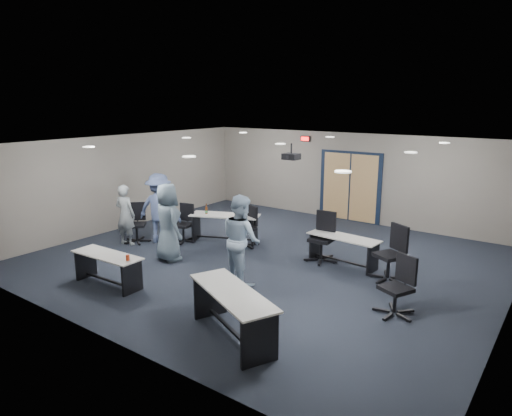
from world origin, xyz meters
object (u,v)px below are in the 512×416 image
Objects in this scene: table_back_right at (343,246)px; person_lightblue at (241,239)px; table_front_left at (108,264)px; table_front_right at (232,306)px; chair_back_a at (183,224)px; chair_back_c at (322,237)px; person_gray at (125,215)px; chair_loose_left at (136,223)px; person_plaid at (168,222)px; table_back_left at (225,223)px; person_back at (159,208)px; chair_back_d at (389,253)px; chair_back_b at (245,227)px; chair_loose_right at (396,286)px.

person_lightblue is at bearing -116.17° from table_back_right.
table_front_right reaches higher than table_front_left.
chair_back_a is 0.87× the size of chair_back_c.
table_front_right is 5.66m from person_gray.
chair_loose_left is (-1.80, 2.22, 0.07)m from table_front_left.
person_plaid reaches higher than chair_back_a.
chair_back_a reaches higher than table_back_right.
table_back_right is 4.05m from person_plaid.
chair_back_a is 0.64× the size of person_gray.
table_front_left is 2.86m from chair_loose_left.
person_plaid is at bearing 175.64° from table_front_right.
person_back is (-1.33, -1.03, 0.41)m from table_back_left.
person_lightblue reaches higher than table_back_right.
person_lightblue is (-1.27, -2.13, 0.46)m from table_back_right.
person_gray is (-5.24, 2.13, 0.25)m from table_front_right.
chair_back_d is at bearing -23.93° from table_back_left.
chair_back_a is (-4.19, 3.14, -0.03)m from table_front_right.
person_plaid reaches higher than table_back_left.
chair_loose_left is at bearing -128.98° from chair_back_b.
chair_loose_left is at bearing -156.08° from chair_loose_right.
chair_back_a is (-0.86, -0.66, -0.01)m from table_back_left.
chair_back_d is (5.31, 0.61, 0.08)m from chair_back_a.
table_back_left is at bearing 178.91° from chair_back_c.
person_gray is 0.87m from person_back.
chair_back_c is (3.64, 0.81, 0.07)m from chair_back_a.
chair_back_b is 1.01× the size of chair_loose_left.
chair_loose_right is (5.11, -1.53, 0.02)m from table_back_left.
chair_back_d reaches higher than chair_back_b.
chair_back_b is at bearing -94.93° from person_plaid.
chair_loose_left is 0.74m from person_back.
table_front_right is at bearing -72.02° from table_back_left.
chair_back_c is 1.69m from chair_back_d.
table_front_left is at bearing -113.13° from chair_back_d.
table_back_left is at bearing -75.45° from person_plaid.
chair_back_d reaches higher than chair_loose_left.
table_back_right is 4.82m from person_back.
table_front_left is 0.80× the size of table_front_right.
person_back reaches higher than table_front_right.
chair_back_b is 2.88m from chair_loose_left.
chair_back_c reaches higher than chair_loose_right.
chair_loose_right is at bearing 170.91° from person_gray.
person_back is at bearing -165.45° from table_back_left.
person_gray is (-5.21, -1.89, 0.33)m from table_back_right.
person_gray is at bearing -147.70° from chair_loose_left.
table_front_left is 1.83m from person_plaid.
table_back_left is at bearing 25.76° from chair_back_a.
person_plaid reaches higher than chair_back_b.
chair_back_d reaches higher than table_front_left.
person_plaid is at bearing -55.88° from chair_loose_left.
person_back reaches higher than chair_back_b.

